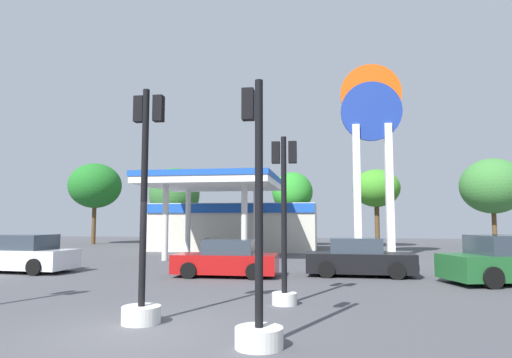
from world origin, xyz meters
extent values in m
plane|color=#47474C|center=(0.00, 0.00, 0.00)|extent=(90.00, 90.00, 0.00)
cube|color=beige|center=(-2.69, 22.95, 1.62)|extent=(11.20, 5.42, 3.23)
cube|color=#194CB2|center=(-2.69, 20.19, 2.88)|extent=(11.20, 0.12, 0.60)
cube|color=white|center=(-2.69, 16.39, 4.14)|extent=(7.09, 7.12, 0.35)
cube|color=#194CB2|center=(-2.69, 16.39, 4.46)|extent=(7.19, 7.22, 0.30)
cylinder|color=silver|center=(-4.82, 14.43, 1.98)|extent=(0.32, 0.32, 3.96)
cylinder|color=silver|center=(-0.56, 14.43, 1.98)|extent=(0.32, 0.32, 3.96)
cylinder|color=silver|center=(-4.82, 18.34, 1.98)|extent=(0.32, 0.32, 3.96)
cylinder|color=silver|center=(-0.56, 18.34, 1.98)|extent=(0.32, 0.32, 3.96)
cube|color=#4C4C51|center=(-2.69, 16.39, 0.55)|extent=(0.90, 0.60, 1.10)
cube|color=white|center=(5.37, 17.81, 3.81)|extent=(0.40, 0.56, 7.61)
cube|color=white|center=(7.18, 17.81, 3.81)|extent=(0.40, 0.56, 7.61)
cylinder|color=navy|center=(6.28, 17.81, 8.40)|extent=(3.48, 0.22, 3.48)
cylinder|color=#EA4C0C|center=(6.28, 17.83, 9.44)|extent=(3.48, 0.22, 3.48)
cube|color=white|center=(6.28, 17.87, 8.92)|extent=(3.20, 0.08, 0.63)
cylinder|color=black|center=(6.10, 10.17, 0.30)|extent=(0.61, 0.22, 0.61)
cylinder|color=black|center=(6.06, 8.53, 0.30)|extent=(0.61, 0.22, 0.61)
cylinder|color=black|center=(3.62, 10.23, 0.30)|extent=(0.61, 0.22, 0.61)
cylinder|color=black|center=(3.58, 8.59, 0.30)|extent=(0.61, 0.22, 0.61)
cube|color=black|center=(4.84, 9.38, 0.50)|extent=(4.04, 1.78, 0.72)
cube|color=#2D3842|center=(4.70, 9.38, 1.13)|extent=(1.94, 1.53, 0.61)
cube|color=black|center=(6.80, 9.33, 0.40)|extent=(0.15, 1.60, 0.23)
cylinder|color=black|center=(-9.95, 9.47, 0.32)|extent=(0.66, 0.27, 0.65)
cylinder|color=black|center=(-7.45, 7.55, 0.32)|extent=(0.66, 0.27, 0.65)
cylinder|color=black|center=(-7.33, 9.28, 0.32)|extent=(0.66, 0.27, 0.65)
cube|color=silver|center=(-8.70, 8.51, 0.53)|extent=(4.35, 2.07, 0.77)
cube|color=#2D3842|center=(-8.55, 8.50, 1.20)|extent=(2.12, 1.71, 0.65)
cylinder|color=black|center=(-1.36, 7.62, 0.29)|extent=(0.59, 0.20, 0.59)
cylinder|color=black|center=(-1.36, 9.20, 0.29)|extent=(0.59, 0.20, 0.59)
cylinder|color=black|center=(1.04, 7.63, 0.29)|extent=(0.59, 0.20, 0.59)
cylinder|color=black|center=(1.03, 9.21, 0.29)|extent=(0.59, 0.20, 0.59)
cube|color=#A51111|center=(-0.16, 8.42, 0.49)|extent=(3.87, 1.63, 0.70)
cube|color=#2D3842|center=(-0.03, 8.42, 1.09)|extent=(1.85, 1.44, 0.59)
cube|color=black|center=(-2.06, 8.41, 0.39)|extent=(0.12, 1.54, 0.22)
cylinder|color=black|center=(8.11, 8.51, 0.34)|extent=(0.72, 0.42, 0.68)
cylinder|color=black|center=(8.63, 6.75, 0.34)|extent=(0.72, 0.42, 0.68)
cube|color=#1E5928|center=(9.70, 8.03, 0.56)|extent=(4.83, 3.09, 0.81)
cube|color=#2D3842|center=(9.55, 7.98, 1.27)|extent=(2.52, 2.21, 0.68)
cylinder|color=silver|center=(-0.20, 0.76, 0.17)|extent=(0.80, 0.80, 0.35)
cylinder|color=black|center=(-0.20, 0.76, 2.63)|extent=(0.14, 0.14, 4.57)
cube|color=black|center=(-0.42, 0.92, 4.53)|extent=(0.21, 0.20, 0.57)
sphere|color=red|center=(-0.42, 1.05, 4.71)|extent=(0.15, 0.15, 0.15)
sphere|color=#D89E0C|center=(-0.42, 1.05, 4.53)|extent=(0.15, 0.15, 0.15)
sphere|color=green|center=(-0.42, 1.05, 4.35)|extent=(0.15, 0.15, 0.15)
cube|color=black|center=(0.02, 0.92, 4.53)|extent=(0.21, 0.20, 0.57)
sphere|color=red|center=(0.02, 1.05, 4.71)|extent=(0.15, 0.15, 0.15)
sphere|color=#D89E0C|center=(0.02, 1.05, 4.53)|extent=(0.15, 0.15, 0.15)
sphere|color=green|center=(0.02, 1.05, 4.35)|extent=(0.15, 0.15, 0.15)
cylinder|color=silver|center=(2.45, -0.57, 0.17)|extent=(0.82, 0.82, 0.33)
cylinder|color=black|center=(2.45, -0.57, 2.45)|extent=(0.14, 0.14, 4.23)
cube|color=black|center=(2.23, -0.41, 4.18)|extent=(0.21, 0.20, 0.57)
sphere|color=red|center=(2.23, -0.29, 4.36)|extent=(0.15, 0.15, 0.15)
sphere|color=#D89E0C|center=(2.23, -0.29, 4.18)|extent=(0.15, 0.15, 0.15)
sphere|color=green|center=(2.23, -0.29, 4.00)|extent=(0.15, 0.15, 0.15)
cylinder|color=silver|center=(2.53, 3.23, 0.15)|extent=(0.63, 0.63, 0.30)
cylinder|color=black|center=(2.53, 3.23, 2.28)|extent=(0.14, 0.14, 3.97)
cube|color=black|center=(2.31, 3.39, 3.88)|extent=(0.21, 0.20, 0.57)
sphere|color=red|center=(2.31, 3.51, 4.06)|extent=(0.15, 0.15, 0.15)
sphere|color=#D89E0C|center=(2.31, 3.51, 3.88)|extent=(0.15, 0.15, 0.15)
sphere|color=green|center=(2.31, 3.51, 3.70)|extent=(0.15, 0.15, 0.15)
cube|color=black|center=(2.75, 3.39, 3.88)|extent=(0.21, 0.20, 0.57)
sphere|color=red|center=(2.75, 3.51, 4.06)|extent=(0.15, 0.15, 0.15)
sphere|color=#D89E0C|center=(2.75, 3.51, 3.88)|extent=(0.15, 0.15, 0.15)
sphere|color=green|center=(2.75, 3.51, 3.70)|extent=(0.15, 0.15, 0.15)
cylinder|color=brown|center=(-16.67, 28.49, 1.72)|extent=(0.37, 0.37, 3.44)
ellipsoid|color=#1F6923|center=(-16.67, 28.49, 5.16)|extent=(4.59, 4.59, 3.98)
cylinder|color=brown|center=(-9.21, 28.29, 1.37)|extent=(0.39, 0.39, 2.73)
ellipsoid|color=#30682E|center=(-9.21, 28.29, 4.33)|extent=(4.27, 4.27, 4.52)
cylinder|color=brown|center=(0.94, 27.81, 1.57)|extent=(0.37, 0.37, 3.14)
ellipsoid|color=#2A8829|center=(0.94, 27.81, 4.37)|extent=(3.28, 3.28, 3.23)
cylinder|color=brown|center=(7.58, 27.94, 1.62)|extent=(0.37, 0.37, 3.24)
ellipsoid|color=#3C8B26|center=(7.58, 27.94, 4.63)|extent=(3.69, 3.69, 2.98)
cylinder|color=brown|center=(16.23, 28.07, 1.47)|extent=(0.34, 0.34, 2.94)
ellipsoid|color=#387634|center=(16.23, 28.07, 4.71)|extent=(4.73, 4.73, 4.22)
camera|label=1|loc=(3.57, -8.06, 2.12)|focal=31.06mm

